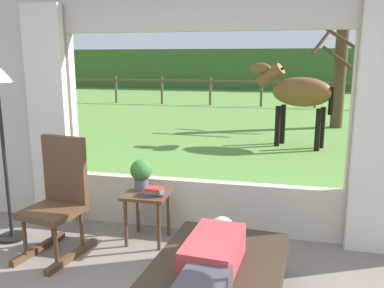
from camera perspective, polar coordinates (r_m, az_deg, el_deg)
back_wall_with_window at (r=4.16m, az=1.41°, el=3.98°), size 5.20×0.12×2.55m
curtain_panel_left at (r=4.67m, az=-19.77°, el=3.56°), size 0.44×0.10×2.40m
curtain_panel_right at (r=4.04m, az=25.18°, el=1.89°), size 0.44×0.10×2.40m
outdoor_pasture_lawn at (r=15.07m, az=9.65°, el=4.96°), size 36.00×21.68×0.02m
distant_hill_ridge at (r=24.80m, az=11.10°, el=10.40°), size 36.00×2.00×2.40m
reclining_person at (r=2.68m, az=2.34°, el=-17.20°), size 0.39×1.44×0.22m
rocking_chair at (r=4.03m, az=-18.45°, el=-7.24°), size 0.57×0.75×1.12m
side_table at (r=4.09m, az=-6.39°, el=-8.14°), size 0.44×0.44×0.52m
potted_plant at (r=4.09m, az=-7.27°, el=-4.10°), size 0.22×0.22×0.32m
book_stack at (r=3.96m, az=-5.41°, el=-6.75°), size 0.21×0.15×0.08m
horse at (r=8.54m, az=14.81°, el=7.12°), size 1.80×0.96×1.73m
pasture_tree at (r=11.31m, az=20.23°, el=9.61°), size 1.08×1.52×2.97m
pasture_fence_line at (r=15.72m, az=9.90°, el=7.93°), size 16.10×0.10×1.10m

